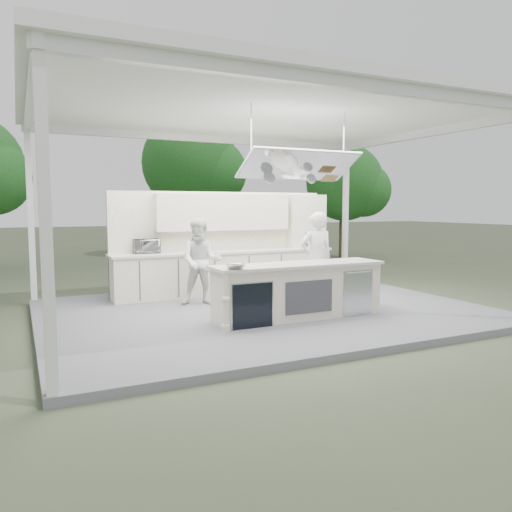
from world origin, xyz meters
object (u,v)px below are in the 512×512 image
demo_island (298,291)px  head_chef (316,259)px  back_counter (227,272)px  sous_chef (201,262)px

demo_island → head_chef: size_ratio=1.71×
demo_island → back_counter: same height
back_counter → sous_chef: sous_chef is taller
head_chef → sous_chef: size_ratio=1.07×
back_counter → head_chef: head_chef is taller
back_counter → head_chef: 2.30m
demo_island → back_counter: 2.82m
back_counter → head_chef: bearing=-61.3°
demo_island → sous_chef: (-1.11, 1.83, 0.38)m
back_counter → sous_chef: size_ratio=2.98×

